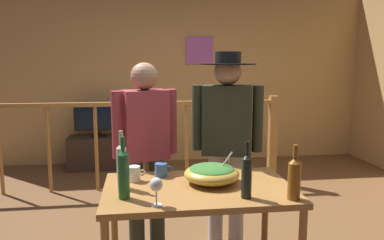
{
  "coord_description": "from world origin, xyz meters",
  "views": [
    {
      "loc": [
        -0.55,
        -3.32,
        1.62
      ],
      "look_at": [
        -0.18,
        -0.53,
        1.16
      ],
      "focal_mm": 36.22,
      "sensor_mm": 36.0,
      "label": 1
    }
  ],
  "objects_px": {
    "tv_console": "(100,152)",
    "wine_bottle_amber": "(294,177)",
    "serving_table": "(198,198)",
    "mug_blue": "(161,170)",
    "person_standing_left": "(146,144)",
    "wine_bottle_clear": "(122,165)",
    "salad_bowl": "(212,173)",
    "wine_glass": "(156,186)",
    "mug_white": "(134,174)",
    "person_standing_right": "(227,132)",
    "flat_screen_tv": "(98,117)",
    "wine_bottle_green": "(124,173)",
    "stair_railing": "(163,131)",
    "wine_bottle_dark": "(247,175)",
    "framed_picture": "(200,50)"
  },
  "relations": [
    {
      "from": "serving_table",
      "to": "person_standing_left",
      "type": "xyz_separation_m",
      "value": [
        -0.34,
        0.66,
        0.24
      ]
    },
    {
      "from": "wine_bottle_green",
      "to": "wine_bottle_amber",
      "type": "bearing_deg",
      "value": -8.47
    },
    {
      "from": "tv_console",
      "to": "wine_bottle_amber",
      "type": "bearing_deg",
      "value": -66.76
    },
    {
      "from": "mug_blue",
      "to": "person_standing_left",
      "type": "distance_m",
      "value": 0.42
    },
    {
      "from": "salad_bowl",
      "to": "wine_bottle_dark",
      "type": "height_order",
      "value": "wine_bottle_dark"
    },
    {
      "from": "tv_console",
      "to": "flat_screen_tv",
      "type": "bearing_deg",
      "value": -90.0
    },
    {
      "from": "stair_railing",
      "to": "flat_screen_tv",
      "type": "relative_size",
      "value": 5.79
    },
    {
      "from": "stair_railing",
      "to": "mug_white",
      "type": "distance_m",
      "value": 2.09
    },
    {
      "from": "framed_picture",
      "to": "person_standing_right",
      "type": "bearing_deg",
      "value": -94.12
    },
    {
      "from": "wine_glass",
      "to": "tv_console",
      "type": "bearing_deg",
      "value": 101.02
    },
    {
      "from": "framed_picture",
      "to": "person_standing_left",
      "type": "distance_m",
      "value": 3.12
    },
    {
      "from": "wine_bottle_clear",
      "to": "wine_bottle_amber",
      "type": "relative_size",
      "value": 1.14
    },
    {
      "from": "wine_bottle_dark",
      "to": "person_standing_right",
      "type": "xyz_separation_m",
      "value": [
        0.08,
        0.9,
        0.09
      ]
    },
    {
      "from": "serving_table",
      "to": "wine_bottle_green",
      "type": "height_order",
      "value": "wine_bottle_green"
    },
    {
      "from": "wine_glass",
      "to": "wine_bottle_clear",
      "type": "relative_size",
      "value": 0.44
    },
    {
      "from": "wine_glass",
      "to": "wine_bottle_clear",
      "type": "distance_m",
      "value": 0.41
    },
    {
      "from": "wine_glass",
      "to": "mug_white",
      "type": "bearing_deg",
      "value": 105.51
    },
    {
      "from": "framed_picture",
      "to": "wine_bottle_green",
      "type": "bearing_deg",
      "value": -105.63
    },
    {
      "from": "wine_bottle_amber",
      "to": "person_standing_right",
      "type": "distance_m",
      "value": 0.99
    },
    {
      "from": "wine_glass",
      "to": "wine_bottle_dark",
      "type": "xyz_separation_m",
      "value": [
        0.55,
        0.06,
        0.03
      ]
    },
    {
      "from": "serving_table",
      "to": "mug_blue",
      "type": "relative_size",
      "value": 10.02
    },
    {
      "from": "wine_bottle_green",
      "to": "tv_console",
      "type": "bearing_deg",
      "value": 98.35
    },
    {
      "from": "tv_console",
      "to": "wine_bottle_clear",
      "type": "bearing_deg",
      "value": -81.5
    },
    {
      "from": "wine_glass",
      "to": "wine_bottle_clear",
      "type": "xyz_separation_m",
      "value": [
        -0.21,
        0.34,
        0.04
      ]
    },
    {
      "from": "flat_screen_tv",
      "to": "wine_bottle_amber",
      "type": "distance_m",
      "value": 3.84
    },
    {
      "from": "wine_bottle_green",
      "to": "wine_bottle_amber",
      "type": "relative_size",
      "value": 1.13
    },
    {
      "from": "wine_bottle_amber",
      "to": "mug_white",
      "type": "bearing_deg",
      "value": 153.26
    },
    {
      "from": "stair_railing",
      "to": "person_standing_left",
      "type": "distance_m",
      "value": 1.62
    },
    {
      "from": "stair_railing",
      "to": "salad_bowl",
      "type": "xyz_separation_m",
      "value": [
        0.21,
        -2.18,
        0.12
      ]
    },
    {
      "from": "wine_bottle_amber",
      "to": "wine_bottle_green",
      "type": "bearing_deg",
      "value": 171.53
    },
    {
      "from": "wine_bottle_clear",
      "to": "person_standing_left",
      "type": "bearing_deg",
      "value": 74.92
    },
    {
      "from": "stair_railing",
      "to": "salad_bowl",
      "type": "bearing_deg",
      "value": -84.57
    },
    {
      "from": "stair_railing",
      "to": "person_standing_right",
      "type": "bearing_deg",
      "value": -74.37
    },
    {
      "from": "framed_picture",
      "to": "flat_screen_tv",
      "type": "distance_m",
      "value": 1.84
    },
    {
      "from": "mug_blue",
      "to": "person_standing_left",
      "type": "height_order",
      "value": "person_standing_left"
    },
    {
      "from": "serving_table",
      "to": "wine_bottle_green",
      "type": "xyz_separation_m",
      "value": [
        -0.48,
        -0.15,
        0.24
      ]
    },
    {
      "from": "serving_table",
      "to": "mug_white",
      "type": "bearing_deg",
      "value": 156.89
    },
    {
      "from": "wine_bottle_dark",
      "to": "wine_bottle_clear",
      "type": "relative_size",
      "value": 0.92
    },
    {
      "from": "mug_white",
      "to": "wine_bottle_amber",
      "type": "bearing_deg",
      "value": -26.74
    },
    {
      "from": "salad_bowl",
      "to": "person_standing_left",
      "type": "relative_size",
      "value": 0.24
    },
    {
      "from": "framed_picture",
      "to": "wine_bottle_dark",
      "type": "distance_m",
      "value": 3.88
    },
    {
      "from": "mug_white",
      "to": "person_standing_left",
      "type": "xyz_separation_m",
      "value": [
        0.09,
        0.48,
        0.11
      ]
    },
    {
      "from": "salad_bowl",
      "to": "wine_glass",
      "type": "xyz_separation_m",
      "value": [
        -0.4,
        -0.37,
        0.05
      ]
    },
    {
      "from": "person_standing_right",
      "to": "mug_blue",
      "type": "bearing_deg",
      "value": 50.29
    },
    {
      "from": "mug_blue",
      "to": "tv_console",
      "type": "bearing_deg",
      "value": 104.09
    },
    {
      "from": "person_standing_right",
      "to": "flat_screen_tv",
      "type": "bearing_deg",
      "value": -46.93
    },
    {
      "from": "serving_table",
      "to": "salad_bowl",
      "type": "bearing_deg",
      "value": 34.19
    },
    {
      "from": "wine_bottle_clear",
      "to": "mug_blue",
      "type": "distance_m",
      "value": 0.36
    },
    {
      "from": "mug_blue",
      "to": "wine_bottle_amber",
      "type": "bearing_deg",
      "value": -36.17
    },
    {
      "from": "wine_bottle_clear",
      "to": "mug_blue",
      "type": "height_order",
      "value": "wine_bottle_clear"
    }
  ]
}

